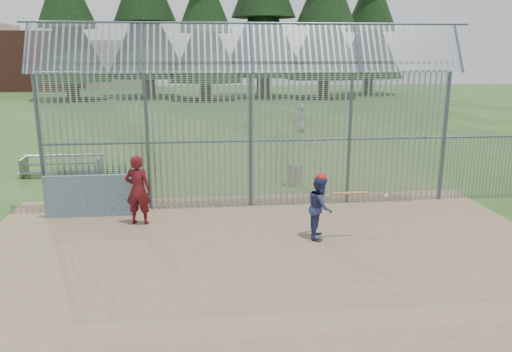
{
  "coord_description": "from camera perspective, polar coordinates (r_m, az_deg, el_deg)",
  "views": [
    {
      "loc": [
        -1.38,
        -10.98,
        4.54
      ],
      "look_at": [
        0.0,
        2.0,
        1.3
      ],
      "focal_mm": 35.0,
      "sensor_mm": 36.0,
      "label": 1
    }
  ],
  "objects": [
    {
      "name": "ground",
      "position": [
        11.97,
        1.02,
        -8.37
      ],
      "size": [
        120.0,
        120.0,
        0.0
      ],
      "primitive_type": "plane",
      "color": "#2D511E",
      "rests_on": "ground"
    },
    {
      "name": "batting_gear",
      "position": [
        12.33,
        8.34,
        -0.62
      ],
      "size": [
        1.7,
        0.55,
        0.57
      ],
      "color": "red",
      "rests_on": "ground"
    },
    {
      "name": "trash_can",
      "position": [
        17.5,
        4.41,
        0.15
      ],
      "size": [
        0.56,
        0.56,
        0.82
      ],
      "color": "#919499",
      "rests_on": "ground"
    },
    {
      "name": "bleacher",
      "position": [
        20.23,
        -21.25,
        1.2
      ],
      "size": [
        3.0,
        0.95,
        0.72
      ],
      "color": "slate",
      "rests_on": "ground"
    },
    {
      "name": "batter",
      "position": [
        12.51,
        7.36,
        -3.56
      ],
      "size": [
        0.76,
        0.88,
        1.57
      ],
      "primitive_type": "imported",
      "rotation": [
        0.0,
        0.0,
        1.33
      ],
      "color": "navy",
      "rests_on": "dirt_infield"
    },
    {
      "name": "backstop_fence",
      "position": [
        14.92,
        6.37,
        5.45
      ],
      "size": [
        20.09,
        0.81,
        5.3
      ],
      "color": "#47566B",
      "rests_on": "ground"
    },
    {
      "name": "bg_kid_seated",
      "position": [
        28.01,
        -0.8,
        5.55
      ],
      "size": [
        0.54,
        0.24,
        0.9
      ],
      "primitive_type": "imported",
      "rotation": [
        0.0,
        0.0,
        3.17
      ],
      "color": "slate",
      "rests_on": "ground"
    },
    {
      "name": "bg_kid_standing",
      "position": [
        29.43,
        5.17,
        6.64
      ],
      "size": [
        0.96,
        0.92,
        1.65
      ],
      "primitive_type": "imported",
      "rotation": [
        0.0,
        0.0,
        3.83
      ],
      "color": "gray",
      "rests_on": "ground"
    },
    {
      "name": "dugout_wall",
      "position": [
        14.78,
        -18.43,
        -2.18
      ],
      "size": [
        2.5,
        0.12,
        1.2
      ],
      "primitive_type": "cube",
      "color": "#38566B",
      "rests_on": "dirt_infield"
    },
    {
      "name": "distant_buildings",
      "position": [
        70.92,
        -24.52,
        11.97
      ],
      "size": [
        26.5,
        10.5,
        8.0
      ],
      "color": "brown",
      "rests_on": "ground"
    },
    {
      "name": "dirt_infield",
      "position": [
        11.5,
        1.33,
        -9.26
      ],
      "size": [
        14.0,
        10.0,
        0.02
      ],
      "primitive_type": "cube",
      "color": "#756047",
      "rests_on": "ground"
    },
    {
      "name": "onlooker",
      "position": [
        13.72,
        -13.33,
        -1.55
      ],
      "size": [
        0.76,
        0.57,
        1.89
      ],
      "primitive_type": "imported",
      "rotation": [
        0.0,
        0.0,
        2.96
      ],
      "color": "maroon",
      "rests_on": "dirt_infield"
    }
  ]
}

